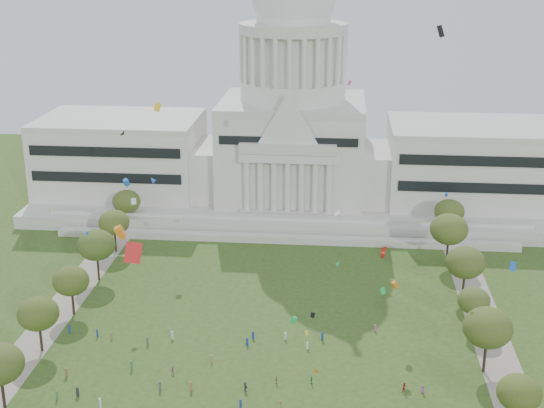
% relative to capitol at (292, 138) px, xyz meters
% --- Properties ---
extents(capitol, '(160.00, 64.50, 91.30)m').
position_rel_capitol_xyz_m(capitol, '(0.00, 0.00, 0.00)').
color(capitol, beige).
rests_on(capitol, ground).
extents(path_left, '(8.00, 160.00, 0.04)m').
position_rel_capitol_xyz_m(path_left, '(-48.00, -83.59, -22.28)').
color(path_left, gray).
rests_on(path_left, ground).
extents(path_right, '(8.00, 160.00, 0.04)m').
position_rel_capitol_xyz_m(path_right, '(48.00, -83.59, -22.28)').
color(path_right, gray).
rests_on(path_right, ground).
extents(row_tree_r_1, '(7.58, 7.58, 10.78)m').
position_rel_capitol_xyz_m(row_tree_r_1, '(46.22, -115.34, -14.64)').
color(row_tree_r_1, black).
rests_on(row_tree_r_1, ground).
extents(row_tree_l_2, '(8.42, 8.42, 11.97)m').
position_rel_capitol_xyz_m(row_tree_l_2, '(-45.04, -96.29, -13.79)').
color(row_tree_l_2, black).
rests_on(row_tree_l_2, ground).
extents(row_tree_r_2, '(9.55, 9.55, 13.58)m').
position_rel_capitol_xyz_m(row_tree_r_2, '(44.17, -96.15, -12.64)').
color(row_tree_r_2, black).
rests_on(row_tree_r_2, ground).
extents(row_tree_l_3, '(8.12, 8.12, 11.55)m').
position_rel_capitol_xyz_m(row_tree_l_3, '(-44.09, -79.67, -14.09)').
color(row_tree_l_3, black).
rests_on(row_tree_l_3, ground).
extents(row_tree_r_3, '(7.01, 7.01, 9.98)m').
position_rel_capitol_xyz_m(row_tree_r_3, '(44.40, -79.10, -15.21)').
color(row_tree_r_3, black).
rests_on(row_tree_r_3, ground).
extents(row_tree_l_4, '(9.29, 9.29, 13.21)m').
position_rel_capitol_xyz_m(row_tree_l_4, '(-44.08, -61.17, -12.90)').
color(row_tree_l_4, black).
rests_on(row_tree_l_4, ground).
extents(row_tree_r_4, '(9.19, 9.19, 13.06)m').
position_rel_capitol_xyz_m(row_tree_r_4, '(44.76, -63.55, -13.01)').
color(row_tree_r_4, black).
rests_on(row_tree_r_4, ground).
extents(row_tree_l_5, '(8.33, 8.33, 11.85)m').
position_rel_capitol_xyz_m(row_tree_l_5, '(-45.22, -42.58, -13.88)').
color(row_tree_l_5, black).
rests_on(row_tree_l_5, ground).
extents(row_tree_r_5, '(9.82, 9.82, 13.96)m').
position_rel_capitol_xyz_m(row_tree_r_5, '(43.49, -43.40, -12.37)').
color(row_tree_r_5, black).
rests_on(row_tree_r_5, ground).
extents(row_tree_l_6, '(8.19, 8.19, 11.64)m').
position_rel_capitol_xyz_m(row_tree_l_6, '(-46.87, -24.45, -14.02)').
color(row_tree_l_6, black).
rests_on(row_tree_l_6, ground).
extents(row_tree_r_6, '(8.42, 8.42, 11.97)m').
position_rel_capitol_xyz_m(row_tree_r_6, '(45.96, -25.46, -13.79)').
color(row_tree_r_6, black).
rests_on(row_tree_r_6, ground).
extents(person_0, '(0.96, 0.89, 1.64)m').
position_rel_capitol_xyz_m(person_0, '(31.59, -104.76, -21.47)').
color(person_0, '#994C8C').
rests_on(person_0, ground).
extents(person_2, '(1.13, 1.04, 1.98)m').
position_rel_capitol_xyz_m(person_2, '(28.22, -104.81, -21.31)').
color(person_2, '#B21E1E').
rests_on(person_2, ground).
extents(person_3, '(0.76, 1.15, 1.64)m').
position_rel_capitol_xyz_m(person_3, '(5.61, -112.02, -21.47)').
color(person_3, olive).
rests_on(person_3, ground).
extents(person_4, '(0.58, 0.99, 1.65)m').
position_rel_capitol_xyz_m(person_4, '(4.17, -104.17, -21.47)').
color(person_4, olive).
rests_on(person_4, ground).
extents(person_5, '(1.43, 1.90, 1.91)m').
position_rel_capitol_xyz_m(person_5, '(-1.43, -107.16, -21.34)').
color(person_5, '#4C4C51').
rests_on(person_5, ground).
extents(person_8, '(0.81, 0.64, 1.46)m').
position_rel_capitol_xyz_m(person_8, '(-16.36, -102.29, -21.56)').
color(person_8, '#994C8C').
rests_on(person_8, ground).
extents(person_10, '(0.61, 1.02, 1.67)m').
position_rel_capitol_xyz_m(person_10, '(10.80, -103.64, -21.46)').
color(person_10, '#33723F').
rests_on(person_10, ground).
extents(distant_crowd, '(66.07, 34.86, 1.95)m').
position_rel_capitol_xyz_m(distant_crowd, '(-14.63, -99.66, -21.41)').
color(distant_crowd, '#26262B').
rests_on(distant_crowd, ground).
extents(kite_swarm, '(90.25, 94.64, 63.80)m').
position_rel_capitol_xyz_m(kite_swarm, '(-0.85, -108.35, 4.51)').
color(kite_swarm, blue).
rests_on(kite_swarm, ground).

